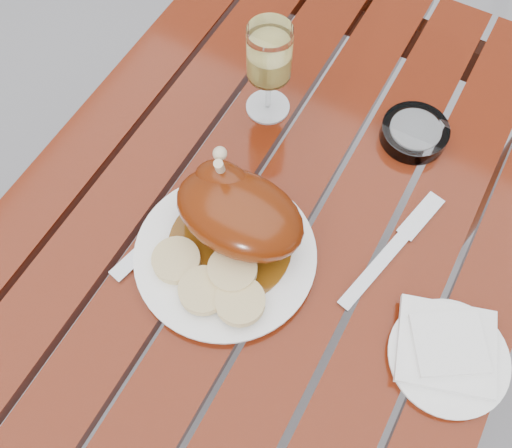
{
  "coord_description": "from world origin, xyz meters",
  "views": [
    {
      "loc": [
        0.18,
        -0.39,
        1.55
      ],
      "look_at": [
        -0.01,
        -0.04,
        0.78
      ],
      "focal_mm": 40.0,
      "sensor_mm": 36.0,
      "label": 1
    }
  ],
  "objects": [
    {
      "name": "wine_glass",
      "position": [
        -0.11,
        0.19,
        0.84
      ],
      "size": [
        0.09,
        0.09,
        0.18
      ],
      "primitive_type": "cylinder",
      "rotation": [
        0.0,
        0.0,
        -0.12
      ],
      "color": "#E3D467",
      "rests_on": "table"
    },
    {
      "name": "side_plate",
      "position": [
        0.32,
        -0.09,
        0.76
      ],
      "size": [
        0.21,
        0.21,
        0.01
      ],
      "primitive_type": "cylinder",
      "rotation": [
        0.0,
        0.0,
        0.32
      ],
      "color": "white",
      "rests_on": "table"
    },
    {
      "name": "roast_duck",
      "position": [
        -0.03,
        -0.05,
        0.82
      ],
      "size": [
        0.2,
        0.19,
        0.14
      ],
      "color": "#62370B",
      "rests_on": "dinner_plate"
    },
    {
      "name": "napkin",
      "position": [
        0.31,
        -0.08,
        0.77
      ],
      "size": [
        0.17,
        0.16,
        0.01
      ],
      "primitive_type": "cube",
      "rotation": [
        0.0,
        0.0,
        0.3
      ],
      "color": "white",
      "rests_on": "side_plate"
    },
    {
      "name": "ground",
      "position": [
        0.0,
        0.0,
        0.0
      ],
      "size": [
        60.0,
        60.0,
        0.0
      ],
      "primitive_type": "plane",
      "color": "slate",
      "rests_on": "ground"
    },
    {
      "name": "dinner_plate",
      "position": [
        -0.03,
        -0.1,
        0.76
      ],
      "size": [
        0.29,
        0.29,
        0.02
      ],
      "primitive_type": "cylinder",
      "rotation": [
        0.0,
        0.0,
        -0.05
      ],
      "color": "white",
      "rests_on": "table"
    },
    {
      "name": "bread_dumplings",
      "position": [
        -0.02,
        -0.15,
        0.78
      ],
      "size": [
        0.19,
        0.12,
        0.03
      ],
      "color": "#D5C082",
      "rests_on": "dinner_plate"
    },
    {
      "name": "ashtray",
      "position": [
        0.14,
        0.25,
        0.76
      ],
      "size": [
        0.14,
        0.14,
        0.03
      ],
      "primitive_type": "cylinder",
      "rotation": [
        0.0,
        0.0,
        -0.26
      ],
      "color": "#B2B7BC",
      "rests_on": "table"
    },
    {
      "name": "fork",
      "position": [
        -0.14,
        -0.12,
        0.75
      ],
      "size": [
        0.07,
        0.2,
        0.01
      ],
      "primitive_type": "cube",
      "rotation": [
        0.0,
        0.0,
        -0.22
      ],
      "color": "gray",
      "rests_on": "table"
    },
    {
      "name": "knife",
      "position": [
        0.19,
        0.02,
        0.75
      ],
      "size": [
        0.07,
        0.21,
        0.01
      ],
      "primitive_type": "cube",
      "rotation": [
        0.0,
        0.0,
        -0.23
      ],
      "color": "gray",
      "rests_on": "table"
    },
    {
      "name": "table",
      "position": [
        0.0,
        0.0,
        0.38
      ],
      "size": [
        0.8,
        1.2,
        0.75
      ],
      "primitive_type": "cube",
      "color": "maroon",
      "rests_on": "ground"
    }
  ]
}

